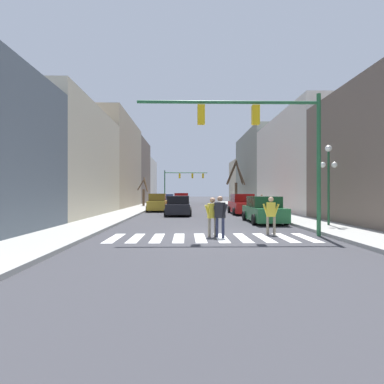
{
  "coord_description": "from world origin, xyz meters",
  "views": [
    {
      "loc": [
        -1.04,
        -13.4,
        1.93
      ],
      "look_at": [
        -0.3,
        25.23,
        1.95
      ],
      "focal_mm": 28.0,
      "sensor_mm": 36.0,
      "label": 1
    }
  ],
  "objects_px": {
    "pedestrian_on_left_sidewalk": "(271,212)",
    "traffic_signal_near": "(264,131)",
    "car_parked_left_mid": "(158,203)",
    "car_parked_left_near": "(264,210)",
    "street_tree_right_mid": "(144,193)",
    "car_parked_right_far": "(242,205)",
    "car_parked_right_near": "(178,206)",
    "street_lamp_right_corner": "(329,168)",
    "pedestrian_on_right_sidewalk": "(262,201)",
    "pedestrian_crossing_street": "(212,214)",
    "pedestrian_waiting_at_curb": "(220,213)",
    "street_tree_right_far": "(236,183)",
    "car_at_intersection": "(181,201)",
    "traffic_signal_far": "(181,179)",
    "car_driving_away_lane": "(168,200)"
  },
  "relations": [
    {
      "from": "pedestrian_on_left_sidewalk",
      "to": "traffic_signal_near",
      "type": "bearing_deg",
      "value": 64.84
    },
    {
      "from": "car_parked_left_mid",
      "to": "car_parked_left_near",
      "type": "relative_size",
      "value": 0.88
    },
    {
      "from": "pedestrian_on_left_sidewalk",
      "to": "street_tree_right_mid",
      "type": "xyz_separation_m",
      "value": [
        -9.43,
        25.8,
        0.85
      ]
    },
    {
      "from": "car_parked_right_far",
      "to": "car_parked_right_near",
      "type": "distance_m",
      "value": 5.74
    },
    {
      "from": "street_lamp_right_corner",
      "to": "street_tree_right_mid",
      "type": "distance_m",
      "value": 26.83
    },
    {
      "from": "street_lamp_right_corner",
      "to": "pedestrian_on_left_sidewalk",
      "type": "bearing_deg",
      "value": -146.79
    },
    {
      "from": "traffic_signal_near",
      "to": "street_tree_right_mid",
      "type": "relative_size",
      "value": 2.14
    },
    {
      "from": "street_lamp_right_corner",
      "to": "pedestrian_on_right_sidewalk",
      "type": "relative_size",
      "value": 2.77
    },
    {
      "from": "car_parked_right_far",
      "to": "traffic_signal_near",
      "type": "bearing_deg",
      "value": 173.6
    },
    {
      "from": "car_parked_right_far",
      "to": "pedestrian_crossing_street",
      "type": "relative_size",
      "value": 2.81
    },
    {
      "from": "car_parked_right_far",
      "to": "pedestrian_waiting_at_curb",
      "type": "xyz_separation_m",
      "value": [
        -3.48,
        -13.6,
        0.22
      ]
    },
    {
      "from": "car_parked_left_near",
      "to": "pedestrian_on_left_sidewalk",
      "type": "bearing_deg",
      "value": 168.87
    },
    {
      "from": "street_tree_right_mid",
      "to": "street_tree_right_far",
      "type": "bearing_deg",
      "value": 19.82
    },
    {
      "from": "car_parked_left_near",
      "to": "pedestrian_waiting_at_curb",
      "type": "bearing_deg",
      "value": 150.75
    },
    {
      "from": "car_parked_right_far",
      "to": "car_parked_left_mid",
      "type": "xyz_separation_m",
      "value": [
        -7.81,
        3.95,
        0.0
      ]
    },
    {
      "from": "car_parked_left_mid",
      "to": "street_tree_right_mid",
      "type": "bearing_deg",
      "value": 16.39
    },
    {
      "from": "car_at_intersection",
      "to": "pedestrian_on_right_sidewalk",
      "type": "bearing_deg",
      "value": 38.74
    },
    {
      "from": "traffic_signal_far",
      "to": "street_tree_right_mid",
      "type": "height_order",
      "value": "traffic_signal_far"
    },
    {
      "from": "car_driving_away_lane",
      "to": "car_parked_left_mid",
      "type": "xyz_separation_m",
      "value": [
        -0.08,
        -14.68,
        0.07
      ]
    },
    {
      "from": "pedestrian_waiting_at_curb",
      "to": "street_tree_right_mid",
      "type": "distance_m",
      "value": 27.58
    },
    {
      "from": "street_lamp_right_corner",
      "to": "pedestrian_crossing_street",
      "type": "xyz_separation_m",
      "value": [
        -6.59,
        -3.15,
        -2.21
      ]
    },
    {
      "from": "car_at_intersection",
      "to": "pedestrian_on_left_sidewalk",
      "type": "xyz_separation_m",
      "value": [
        4.49,
        -25.15,
        0.18
      ]
    },
    {
      "from": "traffic_signal_near",
      "to": "pedestrian_on_right_sidewalk",
      "type": "bearing_deg",
      "value": 76.22
    },
    {
      "from": "traffic_signal_near",
      "to": "car_at_intersection",
      "type": "relative_size",
      "value": 1.92
    },
    {
      "from": "car_driving_away_lane",
      "to": "pedestrian_on_left_sidewalk",
      "type": "xyz_separation_m",
      "value": [
        6.67,
        -31.37,
        0.26
      ]
    },
    {
      "from": "car_parked_left_mid",
      "to": "traffic_signal_near",
      "type": "bearing_deg",
      "value": -159.79
    },
    {
      "from": "street_tree_right_far",
      "to": "car_parked_right_near",
      "type": "bearing_deg",
      "value": -112.87
    },
    {
      "from": "pedestrian_on_left_sidewalk",
      "to": "pedestrian_on_right_sidewalk",
      "type": "distance_m",
      "value": 15.65
    },
    {
      "from": "traffic_signal_near",
      "to": "car_parked_right_near",
      "type": "relative_size",
      "value": 1.95
    },
    {
      "from": "car_parked_left_mid",
      "to": "pedestrian_waiting_at_curb",
      "type": "relative_size",
      "value": 2.36
    },
    {
      "from": "car_parked_left_mid",
      "to": "street_tree_right_far",
      "type": "xyz_separation_m",
      "value": [
        10.26,
        13.78,
        2.46
      ]
    },
    {
      "from": "car_driving_away_lane",
      "to": "car_at_intersection",
      "type": "distance_m",
      "value": 6.59
    },
    {
      "from": "car_parked_left_near",
      "to": "pedestrian_waiting_at_curb",
      "type": "distance_m",
      "value": 7.12
    },
    {
      "from": "traffic_signal_far",
      "to": "street_lamp_right_corner",
      "type": "xyz_separation_m",
      "value": [
        8.6,
        -36.09,
        -1.07
      ]
    },
    {
      "from": "car_parked_left_near",
      "to": "pedestrian_on_right_sidewalk",
      "type": "height_order",
      "value": "pedestrian_on_right_sidewalk"
    },
    {
      "from": "pedestrian_on_left_sidewalk",
      "to": "pedestrian_on_right_sidewalk",
      "type": "xyz_separation_m",
      "value": [
        3.44,
        15.27,
        0.06
      ]
    },
    {
      "from": "pedestrian_crossing_street",
      "to": "car_parked_left_mid",
      "type": "bearing_deg",
      "value": -95.62
    },
    {
      "from": "traffic_signal_far",
      "to": "car_driving_away_lane",
      "type": "xyz_separation_m",
      "value": [
        -1.93,
        -7.25,
        -3.53
      ]
    },
    {
      "from": "car_parked_right_far",
      "to": "pedestrian_waiting_at_curb",
      "type": "height_order",
      "value": "car_parked_right_far"
    },
    {
      "from": "car_parked_right_far",
      "to": "street_tree_right_mid",
      "type": "xyz_separation_m",
      "value": [
        -10.49,
        13.06,
        1.05
      ]
    },
    {
      "from": "pedestrian_crossing_street",
      "to": "street_tree_right_far",
      "type": "bearing_deg",
      "value": -120.05
    },
    {
      "from": "pedestrian_on_right_sidewalk",
      "to": "car_at_intersection",
      "type": "bearing_deg",
      "value": -100.08
    },
    {
      "from": "street_lamp_right_corner",
      "to": "street_tree_right_far",
      "type": "height_order",
      "value": "street_tree_right_far"
    },
    {
      "from": "traffic_signal_far",
      "to": "street_tree_right_far",
      "type": "xyz_separation_m",
      "value": [
        8.25,
        -8.15,
        -1.0
      ]
    },
    {
      "from": "traffic_signal_far",
      "to": "pedestrian_waiting_at_curb",
      "type": "relative_size",
      "value": 4.26
    },
    {
      "from": "car_parked_right_far",
      "to": "car_at_intersection",
      "type": "bearing_deg",
      "value": 24.08
    },
    {
      "from": "traffic_signal_far",
      "to": "pedestrian_crossing_street",
      "type": "bearing_deg",
      "value": -87.06
    },
    {
      "from": "traffic_signal_near",
      "to": "car_parked_left_near",
      "type": "xyz_separation_m",
      "value": [
        1.48,
        5.83,
        -3.83
      ]
    },
    {
      "from": "street_tree_right_mid",
      "to": "car_parked_left_mid",
      "type": "bearing_deg",
      "value": -73.61
    },
    {
      "from": "car_driving_away_lane",
      "to": "car_parked_left_mid",
      "type": "height_order",
      "value": "car_parked_left_mid"
    }
  ]
}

